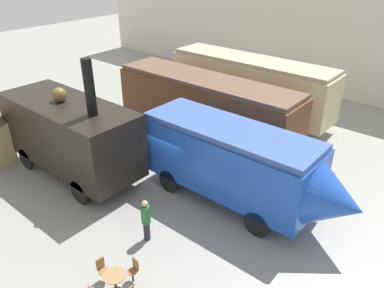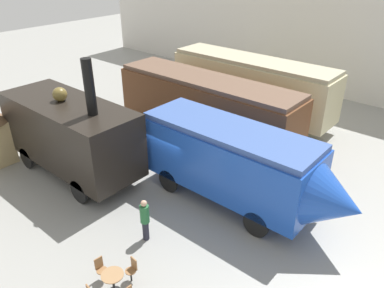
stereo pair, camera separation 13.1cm
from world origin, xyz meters
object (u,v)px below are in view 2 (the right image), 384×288
(passenger_coach_wooden, at_px, (206,103))
(streamlined_locomotive, at_px, (242,163))
(steam_locomotive, at_px, (71,132))
(visitor_person, at_px, (145,218))
(cafe_chair_0, at_px, (132,268))
(passenger_coach_vintage, at_px, (251,83))
(cafe_table_near, at_px, (113,279))

(passenger_coach_wooden, relative_size, streamlined_locomotive, 1.19)
(passenger_coach_wooden, height_order, steam_locomotive, steam_locomotive)
(visitor_person, bearing_deg, passenger_coach_wooden, 114.12)
(visitor_person, bearing_deg, cafe_chair_0, -55.89)
(streamlined_locomotive, distance_m, visitor_person, 4.40)
(streamlined_locomotive, xyz_separation_m, cafe_chair_0, (-0.32, -5.65, -1.49))
(passenger_coach_wooden, distance_m, visitor_person, 8.91)
(streamlined_locomotive, bearing_deg, passenger_coach_vintage, 120.22)
(passenger_coach_vintage, height_order, steam_locomotive, steam_locomotive)
(steam_locomotive, relative_size, cafe_chair_0, 8.32)
(cafe_chair_0, bearing_deg, streamlined_locomotive, -177.74)
(cafe_table_near, bearing_deg, visitor_person, 113.64)
(streamlined_locomotive, relative_size, visitor_person, 5.25)
(passenger_coach_wooden, distance_m, steam_locomotive, 7.41)
(cafe_table_near, xyz_separation_m, visitor_person, (-1.02, 2.34, 0.40))
(cafe_table_near, relative_size, cafe_chair_0, 0.88)
(cafe_table_near, bearing_deg, passenger_coach_vintage, 106.67)
(passenger_coach_wooden, xyz_separation_m, steam_locomotive, (-2.34, -7.03, 0.11))
(steam_locomotive, bearing_deg, cafe_table_near, -25.87)
(passenger_coach_wooden, relative_size, cafe_chair_0, 12.52)
(passenger_coach_vintage, xyz_separation_m, passenger_coach_wooden, (-0.29, -4.10, -0.15))
(visitor_person, bearing_deg, steam_locomotive, 170.04)
(cafe_table_near, bearing_deg, steam_locomotive, 154.13)
(passenger_coach_wooden, relative_size, cafe_table_near, 14.30)
(passenger_coach_vintage, xyz_separation_m, cafe_chair_0, (4.41, -13.78, -1.69))
(steam_locomotive, xyz_separation_m, visitor_person, (5.96, -1.05, -1.20))
(passenger_coach_wooden, relative_size, steam_locomotive, 1.51)
(streamlined_locomotive, height_order, cafe_table_near, streamlined_locomotive)
(streamlined_locomotive, distance_m, steam_locomotive, 7.96)
(passenger_coach_vintage, xyz_separation_m, steam_locomotive, (-2.64, -11.12, -0.04))
(steam_locomotive, bearing_deg, visitor_person, -9.96)
(cafe_table_near, xyz_separation_m, cafe_chair_0, (0.07, 0.72, -0.05))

